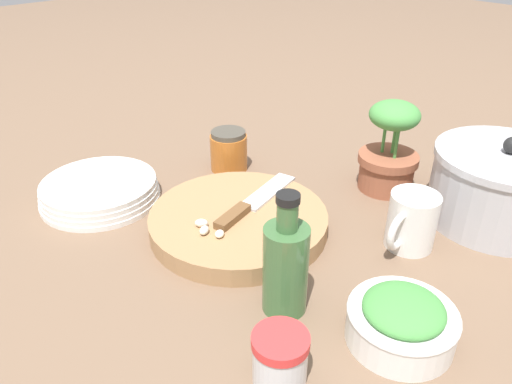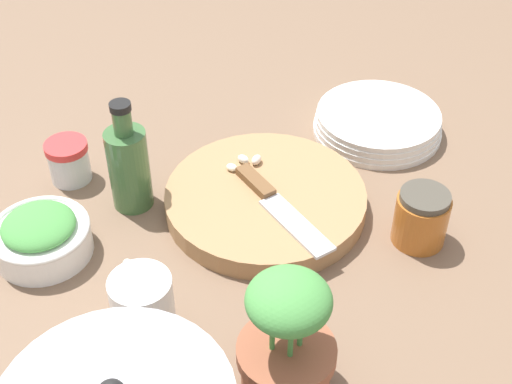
{
  "view_description": "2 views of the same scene",
  "coord_description": "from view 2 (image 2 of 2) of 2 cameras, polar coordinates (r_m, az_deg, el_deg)",
  "views": [
    {
      "loc": [
        0.53,
        -0.49,
        0.48
      ],
      "look_at": [
        0.01,
        -0.02,
        0.08
      ],
      "focal_mm": 35.0,
      "sensor_mm": 36.0,
      "label": 1
    },
    {
      "loc": [
        0.27,
        0.72,
        0.71
      ],
      "look_at": [
        0.01,
        -0.02,
        0.05
      ],
      "focal_mm": 50.0,
      "sensor_mm": 36.0,
      "label": 2
    }
  ],
  "objects": [
    {
      "name": "ground_plane",
      "position": [
        1.05,
        1.01,
        -2.72
      ],
      "size": [
        5.0,
        5.0,
        0.0
      ],
      "primitive_type": "plane",
      "color": "brown"
    },
    {
      "name": "potted_herb",
      "position": [
        0.8,
        2.48,
        -12.15
      ],
      "size": [
        0.11,
        0.11,
        0.18
      ],
      "color": "#935138",
      "rests_on": "ground_plane"
    },
    {
      "name": "coffee_mug",
      "position": [
        0.89,
        -9.09,
        -8.97
      ],
      "size": [
        0.08,
        0.11,
        0.09
      ],
      "color": "silver",
      "rests_on": "ground_plane"
    },
    {
      "name": "spice_jar",
      "position": [
        1.15,
        -14.75,
        2.42
      ],
      "size": [
        0.07,
        0.07,
        0.07
      ],
      "color": "silver",
      "rests_on": "ground_plane"
    },
    {
      "name": "cutting_board",
      "position": [
        1.06,
        0.76,
        -0.65
      ],
      "size": [
        0.3,
        0.3,
        0.03
      ],
      "color": "#9E754C",
      "rests_on": "ground_plane"
    },
    {
      "name": "garlic_cloves",
      "position": [
        1.1,
        -0.84,
        2.45
      ],
      "size": [
        0.06,
        0.04,
        0.01
      ],
      "color": "silver",
      "rests_on": "cutting_board"
    },
    {
      "name": "chef_knife",
      "position": [
        1.03,
        1.53,
        -0.92
      ],
      "size": [
        0.08,
        0.21,
        0.01
      ],
      "rotation": [
        0.0,
        0.0,
        0.25
      ],
      "color": "brown",
      "rests_on": "cutting_board"
    },
    {
      "name": "herb_bowl",
      "position": [
        1.03,
        -16.82,
        -3.37
      ],
      "size": [
        0.14,
        0.14,
        0.07
      ],
      "color": "silver",
      "rests_on": "ground_plane"
    },
    {
      "name": "plate_stack",
      "position": [
        1.24,
        9.71,
        5.52
      ],
      "size": [
        0.22,
        0.22,
        0.04
      ],
      "color": "silver",
      "rests_on": "ground_plane"
    },
    {
      "name": "oil_bottle",
      "position": [
        1.06,
        -10.15,
        2.1
      ],
      "size": [
        0.06,
        0.06,
        0.18
      ],
      "color": "#3D6638",
      "rests_on": "ground_plane"
    },
    {
      "name": "honey_jar",
      "position": [
        1.02,
        13.08,
        -2.01
      ],
      "size": [
        0.08,
        0.08,
        0.08
      ],
      "color": "#B26023",
      "rests_on": "ground_plane"
    }
  ]
}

